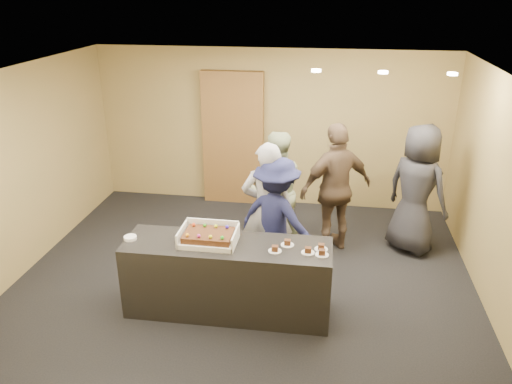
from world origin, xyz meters
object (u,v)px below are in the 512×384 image
(person_brown_extra, at_px, (336,188))
(person_navy_man, at_px, (277,218))
(cake_box, at_px, (209,238))
(person_sage_man, at_px, (275,191))
(plate_stack, at_px, (130,238))
(sheet_cake, at_px, (208,235))
(storage_cabinet, at_px, (233,139))
(serving_counter, at_px, (228,278))
(person_server_grey, at_px, (267,210))
(person_dark_suit, at_px, (417,189))

(person_brown_extra, bearing_deg, person_navy_man, 17.77)
(cake_box, bearing_deg, person_sage_man, 71.09)
(plate_stack, bearing_deg, sheet_cake, 3.61)
(storage_cabinet, bearing_deg, person_sage_man, -59.14)
(person_sage_man, bearing_deg, cake_box, 51.28)
(serving_counter, xyz_separation_m, person_sage_man, (0.36, 1.69, 0.44))
(sheet_cake, bearing_deg, person_navy_man, 52.63)
(storage_cabinet, bearing_deg, serving_counter, -80.04)
(sheet_cake, height_order, plate_stack, sheet_cake)
(person_server_grey, bearing_deg, serving_counter, 64.79)
(person_brown_extra, bearing_deg, person_server_grey, 10.99)
(person_sage_man, relative_size, person_dark_suit, 0.93)
(person_sage_man, xyz_separation_m, person_dark_suit, (2.00, 0.21, 0.06))
(plate_stack, xyz_separation_m, person_sage_man, (1.50, 1.75, -0.03))
(person_sage_man, bearing_deg, person_brown_extra, 164.23)
(cake_box, xyz_separation_m, sheet_cake, (-0.00, -0.02, 0.05))
(person_sage_man, relative_size, person_brown_extra, 0.93)
(plate_stack, xyz_separation_m, person_dark_suit, (3.50, 1.95, 0.03))
(person_navy_man, xyz_separation_m, person_dark_suit, (1.89, 1.00, 0.12))
(serving_counter, bearing_deg, person_dark_suit, 37.98)
(storage_cabinet, height_order, person_server_grey, storage_cabinet)
(storage_cabinet, height_order, person_dark_suit, storage_cabinet)
(person_dark_suit, bearing_deg, person_server_grey, 64.93)
(sheet_cake, relative_size, person_server_grey, 0.30)
(serving_counter, xyz_separation_m, sheet_cake, (-0.21, -0.00, 0.55))
(person_dark_suit, bearing_deg, storage_cabinet, 15.46)
(cake_box, height_order, person_dark_suit, person_dark_suit)
(storage_cabinet, height_order, person_brown_extra, storage_cabinet)
(cake_box, bearing_deg, serving_counter, -6.36)
(person_navy_man, relative_size, person_brown_extra, 0.87)
(sheet_cake, relative_size, person_navy_man, 0.33)
(storage_cabinet, relative_size, person_navy_man, 1.39)
(serving_counter, height_order, person_dark_suit, person_dark_suit)
(storage_cabinet, distance_m, plate_stack, 3.35)
(person_navy_man, bearing_deg, person_dark_suit, -126.77)
(person_dark_suit, bearing_deg, serving_counter, 78.83)
(plate_stack, bearing_deg, person_sage_man, 49.42)
(sheet_cake, bearing_deg, person_sage_man, 71.33)
(serving_counter, relative_size, sheet_cake, 4.34)
(person_brown_extra, bearing_deg, plate_stack, 6.55)
(person_brown_extra, bearing_deg, storage_cabinet, -70.59)
(storage_cabinet, relative_size, person_brown_extra, 1.22)
(serving_counter, relative_size, storage_cabinet, 1.03)
(serving_counter, height_order, sheet_cake, sheet_cake)
(storage_cabinet, relative_size, person_sage_man, 1.31)
(serving_counter, relative_size, plate_stack, 16.16)
(sheet_cake, xyz_separation_m, plate_stack, (-0.92, -0.06, -0.08))
(storage_cabinet, bearing_deg, person_dark_suit, -24.58)
(serving_counter, bearing_deg, person_sage_man, 77.30)
(storage_cabinet, xyz_separation_m, person_server_grey, (0.90, -2.27, -0.24))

